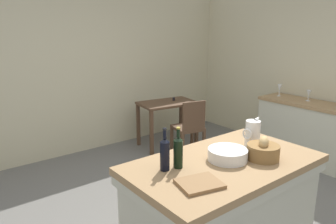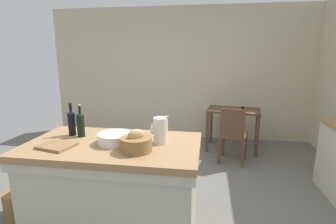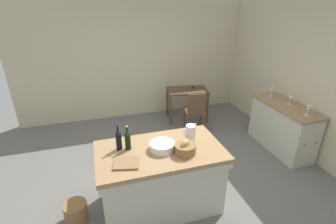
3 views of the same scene
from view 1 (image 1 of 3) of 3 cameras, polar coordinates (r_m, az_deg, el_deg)
name	(u,v)px [view 1 (image 1 of 3)]	position (r m, az deg, el deg)	size (l,w,h in m)	color
ground_plane	(203,218)	(3.52, 6.20, -18.27)	(6.76, 6.76, 0.00)	#66635E
wall_back	(88,68)	(5.17, -13.99, 7.55)	(5.32, 0.12, 2.60)	beige
island_table	(222,207)	(2.80, 9.62, -16.22)	(1.57, 0.90, 0.89)	#99754C
side_cabinet	(303,130)	(5.14, 22.92, -3.04)	(0.52, 1.32, 0.88)	#99754C
writing_desk	(167,109)	(5.23, -0.11, 0.49)	(0.97, 0.69, 0.79)	#513826
wooden_chair	(190,127)	(4.78, 3.87, -2.63)	(0.48, 0.48, 0.89)	#513826
pitcher	(252,133)	(2.93, 14.77, -3.69)	(0.17, 0.13, 0.28)	silver
wash_bowl	(228,154)	(2.62, 10.54, -7.43)	(0.32, 0.32, 0.09)	silver
bread_basket	(263,151)	(2.70, 16.54, -6.62)	(0.26, 0.26, 0.19)	olive
cutting_board	(199,184)	(2.21, 5.61, -12.54)	(0.28, 0.24, 0.02)	olive
wine_bottle_dark	(178,151)	(2.42, 1.81, -7.01)	(0.07, 0.07, 0.32)	black
wine_bottle_amber	(165,153)	(2.37, -0.58, -7.37)	(0.07, 0.07, 0.33)	black
wine_glass_left	(309,93)	(5.07, 23.72, 3.03)	(0.07, 0.07, 0.16)	white
wine_glass_middle	(280,88)	(5.27, 19.21, 4.05)	(0.07, 0.07, 0.18)	white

